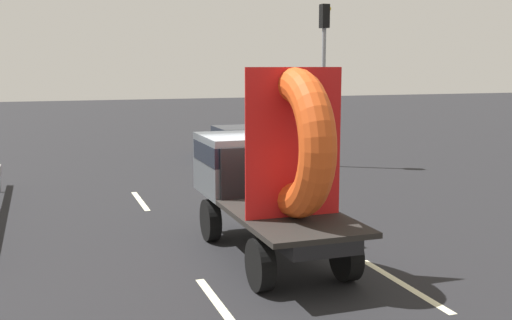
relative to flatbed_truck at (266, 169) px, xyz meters
name	(u,v)px	position (x,y,z in m)	size (l,w,h in m)	color
ground_plane	(260,246)	(0.05, 0.55, -1.85)	(120.00, 120.00, 0.00)	black
flatbed_truck	(266,169)	(0.00, 0.00, 0.00)	(2.02, 5.45, 3.96)	black
distant_sedan	(235,141)	(3.48, 13.48, -1.13)	(1.76, 4.10, 1.34)	black
traffic_light	(324,63)	(6.11, 10.22, 2.22)	(0.42, 0.36, 6.29)	gray
lane_dash_left_near	(215,300)	(-1.74, -2.20, -1.84)	(2.16, 0.16, 0.01)	beige
lane_dash_left_far	(140,201)	(-1.74, 6.12, -1.84)	(2.69, 0.16, 0.01)	beige
lane_dash_right_near	(403,284)	(1.74, -2.60, -1.84)	(2.98, 0.16, 0.01)	beige
lane_dash_right_far	(252,194)	(1.74, 6.02, -1.84)	(2.37, 0.16, 0.01)	beige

